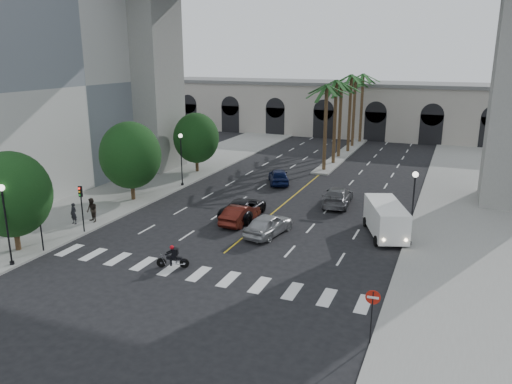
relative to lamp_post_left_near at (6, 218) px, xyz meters
The scene contains 30 objects.
ground 12.86m from the lamp_post_left_near, 23.68° to the left, with size 140.00×140.00×0.00m, color black.
sidewalk_left 20.56m from the lamp_post_left_near, 100.20° to the left, with size 8.00×100.00×0.15m, color gray.
sidewalk_right 33.27m from the lamp_post_left_near, 37.15° to the left, with size 8.00×100.00×0.15m, color gray.
median 44.59m from the lamp_post_left_near, 75.15° to the left, with size 2.00×24.00×0.20m, color gray.
building_left 24.14m from the lamp_post_left_near, 132.54° to the left, with size 16.50×32.50×20.60m.
pier_building 61.08m from the lamp_post_left_near, 79.24° to the left, with size 71.00×10.50×8.50m.
palm_a 35.40m from the lamp_post_left_near, 70.94° to the left, with size 3.20×3.20×10.30m.
palm_b 39.23m from the lamp_post_left_near, 72.73° to the left, with size 3.20×3.20×10.60m.
palm_c 42.88m from the lamp_post_left_near, 74.72° to the left, with size 3.20×3.20×10.10m.
palm_d 46.90m from the lamp_post_left_near, 75.60° to the left, with size 3.20×3.20×10.90m.
palm_e 50.64m from the lamp_post_left_near, 77.01° to the left, with size 3.20×3.20×10.40m.
palm_f 54.61m from the lamp_post_left_near, 77.65° to the left, with size 3.20×3.20×10.70m.
street_tree_near 2.68m from the lamp_post_left_near, 128.66° to the left, with size 5.20×5.20×6.89m.
street_tree_mid 15.12m from the lamp_post_left_near, 96.09° to the left, with size 5.44×5.44×7.21m.
street_tree_far 27.06m from the lamp_post_left_near, 93.39° to the left, with size 5.04×5.04×6.68m.
lamp_post_left_near is the anchor object (origin of this frame).
lamp_post_left_far 21.00m from the lamp_post_left_near, 90.00° to the left, with size 0.40×0.40×5.35m.
lamp_post_right 26.25m from the lamp_post_left_near, 29.69° to the left, with size 0.40×0.40×5.35m.
traffic_signal_near 2.60m from the lamp_post_left_near, 87.71° to the left, with size 0.25×0.18×3.65m.
traffic_signal_far 6.54m from the lamp_post_left_near, 89.12° to the left, with size 0.25×0.18×3.65m.
motorcycle_rider 10.53m from the lamp_post_left_near, 21.51° to the left, with size 1.99×0.80×1.49m.
car_a 17.39m from the lamp_post_left_near, 41.50° to the left, with size 1.92×4.76×1.62m, color #98989C.
car_b 16.57m from the lamp_post_left_near, 52.81° to the left, with size 1.56×4.48×1.48m, color #48140E.
car_c 17.60m from the lamp_post_left_near, 56.96° to the left, with size 2.53×5.49×1.52m, color black.
car_d 26.25m from the lamp_post_left_near, 52.57° to the left, with size 2.22×5.46×1.59m, color slate.
car_e 27.22m from the lamp_post_left_near, 71.59° to the left, with size 1.86×4.63×1.58m, color #0D163F.
cargo_van 25.47m from the lamp_post_left_near, 34.59° to the left, with size 4.05×6.14×2.45m.
pedestrian_a 8.14m from the lamp_post_left_near, 103.26° to the left, with size 0.61×0.40×1.66m, color black.
pedestrian_b 8.81m from the lamp_post_left_near, 95.25° to the left, with size 0.93×0.73×1.92m, color black.
do_not_enter_sign 22.43m from the lamp_post_left_near, ahead, with size 0.68×0.10×2.79m.
Camera 1 is at (13.80, -25.99, 13.02)m, focal length 35.00 mm.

